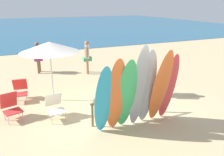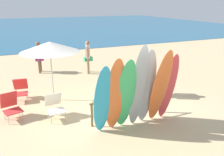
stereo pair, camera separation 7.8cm
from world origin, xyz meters
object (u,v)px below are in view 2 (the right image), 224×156
surfboard_orange_5 (160,87)px  beach_chair_red (21,89)px  surfboard_grey_3 (138,87)px  surfboard_grey_4 (146,88)px  surfboard_red_6 (168,88)px  beachgoer_photographing (39,55)px  surfboard_rack (128,102)px  surfboard_teal_0 (103,101)px  beach_chair_blue (55,105)px  beachgoer_midbeach (88,55)px  beachgoer_strolling (146,72)px  surfboard_green_2 (126,95)px  beach_umbrella (50,47)px  surfboard_orange_1 (115,96)px  beach_chair_striped (11,105)px

surfboard_orange_5 → beach_chair_red: surfboard_orange_5 is taller
surfboard_grey_3 → surfboard_orange_5: (0.67, -0.06, -0.08)m
surfboard_grey_4 → beach_chair_red: size_ratio=2.94×
surfboard_grey_3 → surfboard_red_6: size_ratio=1.15×
surfboard_red_6 → beachgoer_photographing: bearing=110.4°
surfboard_rack → beach_chair_red: 4.16m
surfboard_teal_0 → beach_chair_blue: size_ratio=2.56×
surfboard_grey_3 → surfboard_red_6: 1.04m
surfboard_red_6 → beachgoer_midbeach: 5.82m
beachgoer_midbeach → beach_chair_red: size_ratio=2.07×
beachgoer_strolling → beach_chair_blue: beachgoer_strolling is taller
surfboard_red_6 → surfboard_green_2: bearing=178.8°
surfboard_rack → surfboard_grey_3: 0.87m
beach_umbrella → surfboard_grey_3: bearing=-58.2°
surfboard_teal_0 → beach_chair_blue: surfboard_teal_0 is taller
beachgoer_strolling → beachgoer_midbeach: (-1.10, 3.79, -0.00)m
surfboard_red_6 → beach_umbrella: beach_umbrella is taller
beachgoer_strolling → beachgoer_midbeach: 3.95m
beachgoer_strolling → beach_chair_red: bearing=100.2°
surfboard_rack → surfboard_red_6: surfboard_red_6 is taller
surfboard_orange_1 → beachgoer_strolling: surfboard_orange_1 is taller
surfboard_red_6 → beach_chair_striped: size_ratio=2.59×
surfboard_red_6 → beachgoer_midbeach: (-0.64, 5.79, -0.12)m
surfboard_orange_1 → surfboard_red_6: (1.72, 0.01, -0.02)m
beachgoer_strolling → beach_chair_red: 4.72m
surfboard_rack → surfboard_teal_0: (-1.03, -0.53, 0.44)m
surfboard_teal_0 → surfboard_green_2: 0.65m
beachgoer_photographing → beach_chair_red: beachgoer_photographing is taller
surfboard_grey_3 → surfboard_orange_5: bearing=-8.0°
beach_chair_blue → beach_chair_striped: bearing=155.1°
surfboard_teal_0 → surfboard_orange_5: 1.73m
beach_chair_blue → beachgoer_strolling: bearing=3.9°
surfboard_rack → beachgoer_strolling: size_ratio=1.50×
surfboard_orange_1 → beach_chair_blue: 2.16m
surfboard_orange_5 → surfboard_grey_4: bearing=157.3°
surfboard_green_2 → beach_chair_striped: bearing=148.8°
surfboard_teal_0 → surfboard_grey_4: (1.35, 0.05, 0.15)m
surfboard_red_6 → beach_chair_striped: 4.83m
surfboard_teal_0 → surfboard_orange_1: (0.35, -0.02, 0.09)m
beach_chair_striped → surfboard_rack: bearing=-40.2°
surfboard_teal_0 → surfboard_green_2: surfboard_green_2 is taller
surfboard_green_2 → beachgoer_strolling: 2.77m
beachgoer_photographing → beach_umbrella: (-0.00, -3.92, 1.07)m
beach_chair_blue → beach_umbrella: 2.13m
surfboard_rack → surfboard_grey_4: (0.32, -0.48, 0.59)m
beach_chair_striped → surfboard_grey_3: bearing=-47.6°
surfboard_teal_0 → beach_umbrella: (-0.81, 2.95, 0.98)m
surfboard_rack → beachgoer_photographing: bearing=106.2°
surfboard_rack → surfboard_teal_0: size_ratio=1.21×
beachgoer_midbeach → beach_chair_blue: (-2.46, -4.26, -0.52)m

